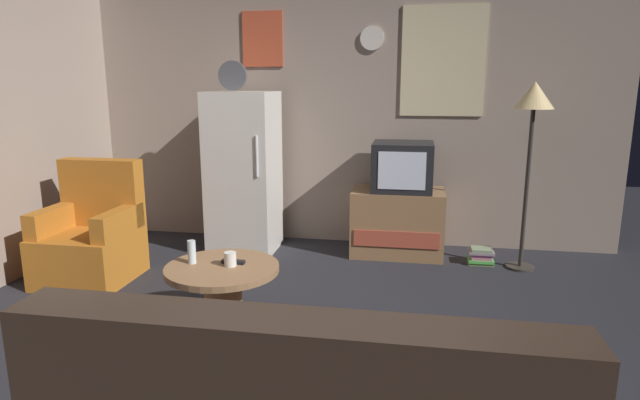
{
  "coord_description": "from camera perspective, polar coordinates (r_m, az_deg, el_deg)",
  "views": [
    {
      "loc": [
        0.66,
        -2.81,
        1.58
      ],
      "look_at": [
        0.02,
        0.9,
        0.75
      ],
      "focal_mm": 30.0,
      "sensor_mm": 36.0,
      "label": 1
    }
  ],
  "objects": [
    {
      "name": "standing_lamp",
      "position": [
        4.76,
        21.79,
        8.88
      ],
      "size": [
        0.32,
        0.32,
        1.59
      ],
      "color": "#332D28",
      "rests_on": "ground_plane"
    },
    {
      "name": "book_stack",
      "position": [
        4.98,
        16.78,
        -5.76
      ],
      "size": [
        0.22,
        0.16,
        0.15
      ],
      "color": "#78994F",
      "rests_on": "ground_plane"
    },
    {
      "name": "coffee_table",
      "position": [
        3.53,
        -10.27,
        -10.38
      ],
      "size": [
        0.72,
        0.72,
        0.45
      ],
      "color": "#8E6642",
      "rests_on": "ground_plane"
    },
    {
      "name": "ground_plane",
      "position": [
        3.29,
        -3.07,
        -16.28
      ],
      "size": [
        12.0,
        12.0,
        0.0
      ],
      "primitive_type": "plane",
      "color": "#232328"
    },
    {
      "name": "crt_tv",
      "position": [
        4.93,
        8.79,
        3.55
      ],
      "size": [
        0.54,
        0.51,
        0.44
      ],
      "color": "black",
      "rests_on": "tv_stand"
    },
    {
      "name": "remote_control",
      "position": [
        3.48,
        -9.24,
        -6.52
      ],
      "size": [
        0.15,
        0.05,
        0.02
      ],
      "primitive_type": "cube",
      "rotation": [
        0.0,
        0.0,
        -0.06
      ],
      "color": "black",
      "rests_on": "coffee_table"
    },
    {
      "name": "tv_stand",
      "position": [
        5.04,
        8.26,
        -2.35
      ],
      "size": [
        0.84,
        0.53,
        0.61
      ],
      "color": "#8E6642",
      "rests_on": "ground_plane"
    },
    {
      "name": "mug_ceramic_white",
      "position": [
        3.42,
        -9.55,
        -6.24
      ],
      "size": [
        0.08,
        0.08,
        0.09
      ],
      "primitive_type": "cylinder",
      "color": "silver",
      "rests_on": "coffee_table"
    },
    {
      "name": "armchair",
      "position": [
        4.75,
        -23.15,
        -3.77
      ],
      "size": [
        0.68,
        0.68,
        0.96
      ],
      "color": "#B2661E",
      "rests_on": "ground_plane"
    },
    {
      "name": "wall_with_art",
      "position": [
        5.31,
        2.82,
        10.28
      ],
      "size": [
        5.2,
        0.12,
        2.75
      ],
      "color": "gray",
      "rests_on": "ground_plane"
    },
    {
      "name": "fridge",
      "position": [
        5.08,
        -8.13,
        2.95
      ],
      "size": [
        0.6,
        0.62,
        1.77
      ],
      "color": "silver",
      "rests_on": "ground_plane"
    },
    {
      "name": "wine_glass",
      "position": [
        3.51,
        -13.52,
        -5.41
      ],
      "size": [
        0.05,
        0.05,
        0.15
      ],
      "primitive_type": "cylinder",
      "color": "silver",
      "rests_on": "coffee_table"
    }
  ]
}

